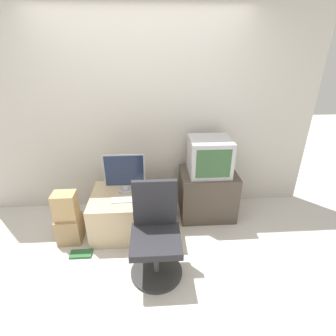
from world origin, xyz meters
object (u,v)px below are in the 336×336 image
(keyboard, at_px, (126,200))
(office_chair, at_px, (156,237))
(crt_tv, at_px, (210,156))
(cardboard_box_lower, at_px, (70,229))
(mouse, at_px, (147,198))
(main_monitor, at_px, (125,173))
(book, at_px, (81,254))

(keyboard, height_order, office_chair, office_chair)
(crt_tv, bearing_deg, office_chair, -127.18)
(keyboard, bearing_deg, cardboard_box_lower, -176.57)
(keyboard, height_order, cardboard_box_lower, keyboard)
(keyboard, height_order, mouse, mouse)
(main_monitor, bearing_deg, cardboard_box_lower, -158.57)
(main_monitor, relative_size, book, 2.00)
(main_monitor, xyz_separation_m, crt_tv, (1.03, 0.15, 0.12))
(cardboard_box_lower, height_order, book, cardboard_box_lower)
(crt_tv, bearing_deg, mouse, -154.54)
(keyboard, relative_size, book, 1.39)
(main_monitor, relative_size, mouse, 7.62)
(main_monitor, relative_size, cardboard_box_lower, 1.51)
(crt_tv, xyz_separation_m, cardboard_box_lower, (-1.68, -0.41, -0.69))
(mouse, distance_m, cardboard_box_lower, 0.97)
(book, bearing_deg, keyboard, 31.10)
(crt_tv, height_order, book, crt_tv)
(main_monitor, relative_size, office_chair, 0.50)
(office_chair, relative_size, cardboard_box_lower, 3.01)
(office_chair, bearing_deg, cardboard_box_lower, 153.11)
(office_chair, relative_size, book, 4.00)
(cardboard_box_lower, bearing_deg, mouse, 2.45)
(main_monitor, height_order, office_chair, main_monitor)
(office_chair, distance_m, book, 0.95)
(mouse, bearing_deg, crt_tv, 25.46)
(main_monitor, height_order, book, main_monitor)
(main_monitor, distance_m, cardboard_box_lower, 0.91)
(keyboard, distance_m, book, 0.76)
(main_monitor, height_order, keyboard, main_monitor)
(main_monitor, distance_m, crt_tv, 1.05)
(mouse, distance_m, office_chair, 0.56)
(crt_tv, bearing_deg, keyboard, -160.05)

